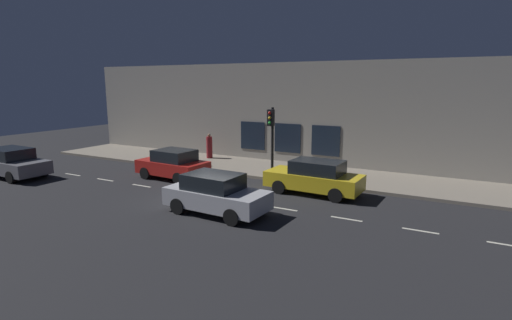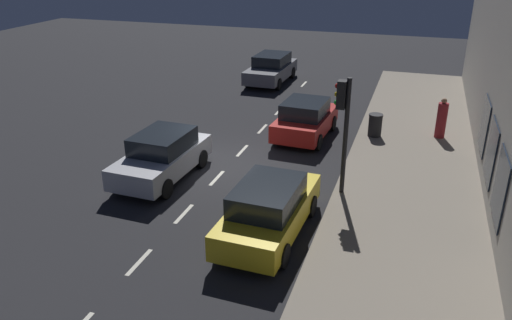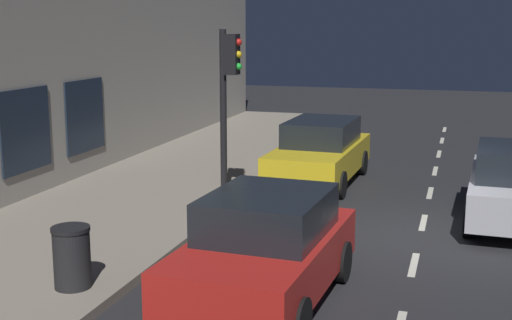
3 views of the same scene
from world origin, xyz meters
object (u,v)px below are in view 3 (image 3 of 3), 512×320
(traffic_light, at_px, (228,85))
(parked_car_2, at_px, (265,249))
(trash_bin, at_px, (72,257))
(parked_car_1, at_px, (320,152))

(traffic_light, relative_size, parked_car_2, 0.94)
(traffic_light, xyz_separation_m, trash_bin, (0.55, 5.44, -2.06))
(parked_car_1, distance_m, parked_car_2, 7.73)
(parked_car_1, height_order, parked_car_2, same)
(parked_car_2, height_order, trash_bin, parked_car_2)
(traffic_light, bearing_deg, parked_car_1, -115.85)
(parked_car_2, bearing_deg, parked_car_1, -81.00)
(traffic_light, distance_m, parked_car_1, 3.74)
(traffic_light, distance_m, parked_car_2, 5.58)
(traffic_light, height_order, parked_car_2, traffic_light)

